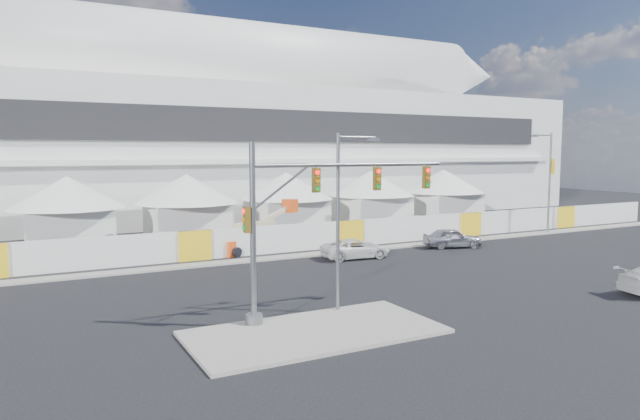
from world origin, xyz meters
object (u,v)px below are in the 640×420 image
streetlight_curb (548,175)px  boom_lift (251,239)px  pickup_curb (356,249)px  lot_car_c (141,246)px  lot_car_b (498,219)px  streetlight_median (342,209)px  lot_car_a (421,224)px  traffic_mast (299,221)px  sedan_silver (452,238)px

streetlight_curb → boom_lift: streetlight_curb is taller
pickup_curb → lot_car_c: size_ratio=0.92×
lot_car_b → streetlight_median: 34.40m
lot_car_a → boom_lift: bearing=105.2°
traffic_mast → lot_car_c: bearing=99.4°
pickup_curb → traffic_mast: bearing=144.6°
sedan_silver → lot_car_b: size_ratio=1.01×
sedan_silver → pickup_curb: (-8.72, -0.31, -0.08)m
sedan_silver → traffic_mast: (-18.37, -11.50, 3.53)m
lot_car_b → streetlight_curb: bearing=-174.3°
sedan_silver → streetlight_median: size_ratio=0.55×
traffic_mast → streetlight_median: 2.31m
lot_car_b → lot_car_c: size_ratio=0.84×
lot_car_a → pickup_curb: bearing=130.8°
streetlight_curb → lot_car_a: bearing=149.3°
lot_car_b → lot_car_a: bearing=93.7°
sedan_silver → lot_car_a: 8.29m
pickup_curb → boom_lift: 7.71m
pickup_curb → lot_car_c: bearing=64.9°
lot_car_a → sedan_silver: bearing=164.8°
lot_car_a → streetlight_median: 27.22m
sedan_silver → streetlight_median: streetlight_median is taller
lot_car_c → streetlight_median: 19.58m
sedan_silver → streetlight_median: (-16.11, -11.22, 3.93)m
lot_car_a → traffic_mast: bearing=138.4°
lot_car_a → boom_lift: (-17.30, -2.62, 0.22)m
lot_car_a → boom_lift: 17.50m
boom_lift → streetlight_median: bearing=-115.8°
lot_car_b → traffic_mast: traffic_mast is taller
boom_lift → pickup_curb: bearing=-63.6°
traffic_mast → streetlight_curb: streetlight_curb is taller
lot_car_b → streetlight_curb: 7.10m
streetlight_curb → lot_car_c: bearing=171.5°
sedan_silver → streetlight_curb: bearing=-62.3°
streetlight_curb → sedan_silver: bearing=-170.6°
sedan_silver → traffic_mast: traffic_mast is taller
traffic_mast → streetlight_median: bearing=6.9°
pickup_curb → lot_car_c: lot_car_c is taller
pickup_curb → boom_lift: size_ratio=0.65×
sedan_silver → lot_car_c: bearing=89.8°
lot_car_a → streetlight_curb: streetlight_curb is taller
sedan_silver → traffic_mast: bearing=140.3°
streetlight_median → lot_car_c: bearing=106.3°
pickup_curb → lot_car_c: 14.79m
pickup_curb → streetlight_median: streetlight_median is taller
sedan_silver → pickup_curb: 8.73m
lot_car_c → traffic_mast: traffic_mast is taller
streetlight_curb → boom_lift: 27.27m
lot_car_a → streetlight_curb: size_ratio=0.51×
lot_car_a → streetlight_curb: 11.86m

